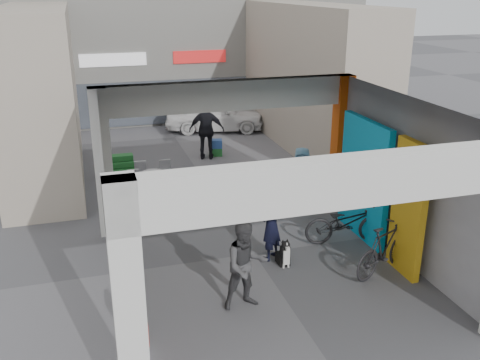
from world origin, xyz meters
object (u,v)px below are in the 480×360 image
object	(u,v)px
man_back_turned	(246,265)
man_crates	(207,130)
man_elderly	(301,179)
white_van	(215,114)
produce_stand	(119,170)
man_with_dog	(271,225)
bicycle_front	(346,223)
cafe_set	(149,182)
border_collie	(284,255)
bicycle_rear	(385,249)

from	to	relation	value
man_back_turned	man_crates	world-z (taller)	man_crates
man_elderly	white_van	size ratio (longest dim) A/B	0.43
produce_stand	white_van	distance (m)	6.29
man_with_dog	bicycle_front	size ratio (longest dim) A/B	0.83
man_elderly	man_crates	size ratio (longest dim) A/B	0.85
cafe_set	man_elderly	bearing A→B (deg)	-33.75
cafe_set	border_collie	xyz separation A→B (m)	(2.18, -5.13, -0.03)
border_collie	bicycle_rear	size ratio (longest dim) A/B	0.35
border_collie	white_van	world-z (taller)	white_van
man_back_turned	man_crates	xyz separation A→B (m)	(1.37, 8.90, 0.16)
man_with_dog	man_back_turned	size ratio (longest dim) A/B	0.93
border_collie	man_back_turned	distance (m)	1.84
produce_stand	man_with_dog	size ratio (longest dim) A/B	0.67
produce_stand	man_back_turned	xyz separation A→B (m)	(1.66, -7.75, 0.57)
bicycle_front	border_collie	bearing A→B (deg)	118.23
man_back_turned	cafe_set	bearing A→B (deg)	95.28
produce_stand	man_back_turned	distance (m)	7.94
man_back_turned	man_crates	size ratio (longest dim) A/B	0.84
cafe_set	border_collie	distance (m)	5.58
produce_stand	man_back_turned	world-z (taller)	man_back_turned
bicycle_rear	white_van	distance (m)	12.07
bicycle_rear	cafe_set	bearing A→B (deg)	9.71
produce_stand	border_collie	world-z (taller)	produce_stand
man_crates	bicycle_front	bearing A→B (deg)	119.60
border_collie	man_back_turned	bearing A→B (deg)	-136.95
cafe_set	produce_stand	world-z (taller)	cafe_set
produce_stand	man_crates	bearing A→B (deg)	32.80
produce_stand	bicycle_front	bearing A→B (deg)	-40.12
man_back_turned	white_van	size ratio (longest dim) A/B	0.43
man_crates	bicycle_front	distance (m)	7.26
man_back_turned	bicycle_front	world-z (taller)	man_back_turned
man_crates	man_back_turned	bearing A→B (deg)	98.22
man_with_dog	bicycle_front	world-z (taller)	man_with_dog
man_crates	bicycle_front	size ratio (longest dim) A/B	1.05
bicycle_rear	produce_stand	bearing A→B (deg)	8.49
border_collie	man_elderly	size ratio (longest dim) A/B	0.37
man_elderly	white_van	bearing A→B (deg)	112.65
produce_stand	man_crates	distance (m)	3.32
bicycle_front	white_van	world-z (taller)	white_van
man_with_dog	bicycle_rear	size ratio (longest dim) A/B	0.88
cafe_set	bicycle_rear	bearing A→B (deg)	-56.03
border_collie	man_back_turned	size ratio (longest dim) A/B	0.37
man_crates	produce_stand	bearing A→B (deg)	37.81
produce_stand	man_elderly	xyz separation A→B (m)	(4.37, -3.83, 0.57)
man_back_turned	white_van	world-z (taller)	man_back_turned
cafe_set	bicycle_front	size ratio (longest dim) A/B	0.69
border_collie	white_van	xyz separation A→B (m)	(1.29, 11.20, 0.42)
man_with_dog	bicycle_front	xyz separation A→B (m)	(1.90, 0.22, -0.29)
man_with_dog	bicycle_rear	world-z (taller)	man_with_dog
man_elderly	bicycle_rear	size ratio (longest dim) A/B	0.95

